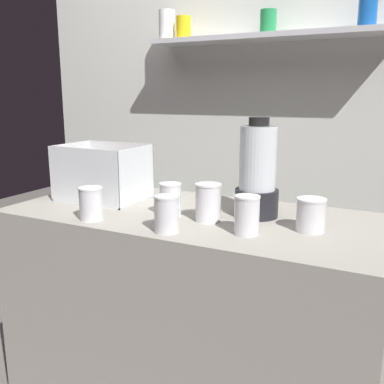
# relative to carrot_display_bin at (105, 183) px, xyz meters

# --- Properties ---
(counter) EXTENTS (1.40, 0.64, 0.90)m
(counter) POSITION_rel_carrot_display_bin_xyz_m (0.43, -0.04, -0.52)
(counter) COLOR #9E998E
(counter) RESTS_ON ground_plane
(back_wall_unit) EXTENTS (2.60, 0.24, 2.50)m
(back_wall_unit) POSITION_rel_carrot_display_bin_xyz_m (0.43, 0.73, 0.29)
(back_wall_unit) COLOR silver
(back_wall_unit) RESTS_ON ground_plane
(carrot_display_bin) EXTENTS (0.35, 0.25, 0.23)m
(carrot_display_bin) POSITION_rel_carrot_display_bin_xyz_m (0.00, 0.00, 0.00)
(carrot_display_bin) COLOR white
(carrot_display_bin) RESTS_ON counter
(blender_pitcher) EXTENTS (0.16, 0.16, 0.36)m
(blender_pitcher) POSITION_rel_carrot_display_bin_xyz_m (0.66, 0.03, 0.08)
(blender_pitcher) COLOR black
(blender_pitcher) RESTS_ON counter
(juice_cup_pomegranate_far_left) EXTENTS (0.09, 0.09, 0.12)m
(juice_cup_pomegranate_far_left) POSITION_rel_carrot_display_bin_xyz_m (0.15, -0.28, -0.02)
(juice_cup_pomegranate_far_left) COLOR white
(juice_cup_pomegranate_far_left) RESTS_ON counter
(juice_cup_carrot_left) EXTENTS (0.08, 0.08, 0.12)m
(juice_cup_carrot_left) POSITION_rel_carrot_display_bin_xyz_m (0.38, -0.10, -0.01)
(juice_cup_carrot_left) COLOR white
(juice_cup_carrot_left) RESTS_ON counter
(juice_cup_mango_middle) EXTENTS (0.08, 0.08, 0.12)m
(juice_cup_mango_middle) POSITION_rel_carrot_display_bin_xyz_m (0.46, -0.28, -0.02)
(juice_cup_mango_middle) COLOR white
(juice_cup_mango_middle) RESTS_ON counter
(juice_cup_pomegranate_right) EXTENTS (0.09, 0.09, 0.13)m
(juice_cup_pomegranate_right) POSITION_rel_carrot_display_bin_xyz_m (0.53, -0.11, -0.01)
(juice_cup_pomegranate_right) COLOR white
(juice_cup_pomegranate_right) RESTS_ON counter
(juice_cup_carrot_far_right) EXTENTS (0.08, 0.08, 0.13)m
(juice_cup_carrot_far_right) POSITION_rel_carrot_display_bin_xyz_m (0.70, -0.19, -0.01)
(juice_cup_carrot_far_right) COLOR white
(juice_cup_carrot_far_right) RESTS_ON counter
(juice_cup_carrot_rightmost) EXTENTS (0.10, 0.10, 0.11)m
(juice_cup_carrot_rightmost) POSITION_rel_carrot_display_bin_xyz_m (0.87, -0.06, -0.02)
(juice_cup_carrot_rightmost) COLOR white
(juice_cup_carrot_rightmost) RESTS_ON counter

